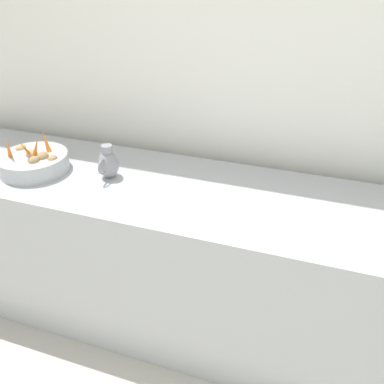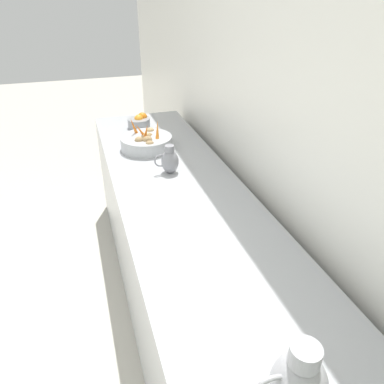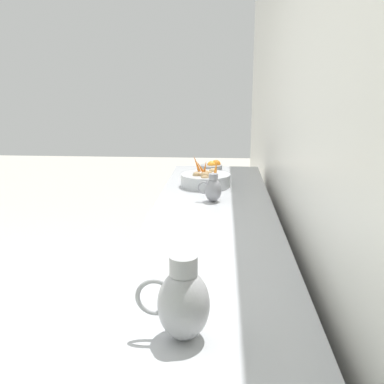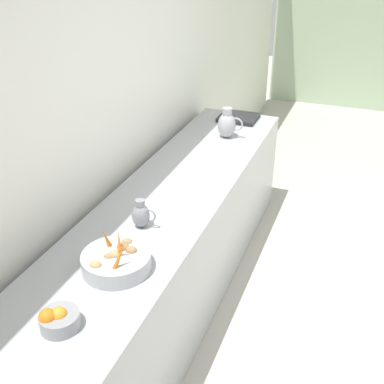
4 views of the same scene
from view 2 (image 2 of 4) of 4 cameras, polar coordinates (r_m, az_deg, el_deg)
tile_wall_left at (r=1.44m, az=25.68°, el=10.75°), size 0.10×8.38×3.00m
prep_counter at (r=2.15m, az=0.42°, el=-13.10°), size 0.72×3.34×0.88m
vegetable_colander at (r=2.60m, az=-7.01°, el=7.59°), size 0.36×0.36×0.22m
orange_bowl at (r=3.03m, az=-8.08°, el=10.64°), size 0.18×0.18×0.11m
metal_pitcher_tall at (r=1.10m, az=15.88°, el=-26.54°), size 0.21×0.15×0.25m
metal_pitcher_short at (r=2.24m, az=-3.45°, el=4.83°), size 0.15×0.10×0.18m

